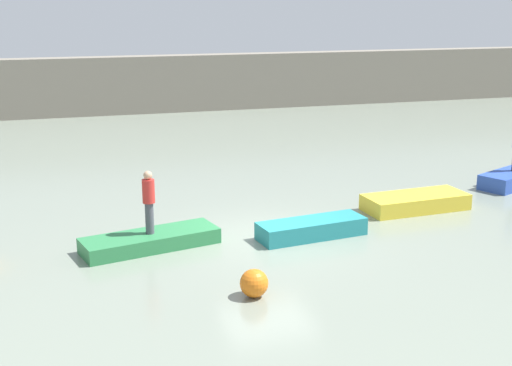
% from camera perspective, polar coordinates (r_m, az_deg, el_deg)
% --- Properties ---
extents(ground_plane, '(120.00, 120.00, 0.00)m').
position_cam_1_polar(ground_plane, '(19.16, 0.94, -4.42)').
color(ground_plane, gray).
extents(embankment_wall, '(80.00, 1.20, 3.14)m').
position_cam_1_polar(embankment_wall, '(40.17, -8.79, 7.87)').
color(embankment_wall, gray).
rests_on(embankment_wall, ground_plane).
extents(rowboat_green, '(3.70, 1.88, 0.40)m').
position_cam_1_polar(rowboat_green, '(18.53, -8.51, -4.62)').
color(rowboat_green, '#2D7F47').
rests_on(rowboat_green, ground_plane).
extents(rowboat_teal, '(3.07, 1.32, 0.48)m').
position_cam_1_polar(rowboat_teal, '(19.19, 4.51, -3.68)').
color(rowboat_teal, teal).
rests_on(rowboat_teal, ground_plane).
extents(rowboat_yellow, '(3.26, 1.51, 0.48)m').
position_cam_1_polar(rowboat_yellow, '(22.10, 12.73, -1.51)').
color(rowboat_yellow, gold).
rests_on(rowboat_yellow, ground_plane).
extents(person_red_shirt, '(0.32, 0.32, 1.66)m').
position_cam_1_polar(person_red_shirt, '(18.19, -8.64, -1.29)').
color(person_red_shirt, '#4C4C56').
rests_on(person_red_shirt, rowboat_green).
extents(mooring_buoy, '(0.62, 0.62, 0.62)m').
position_cam_1_polar(mooring_buoy, '(15.42, -0.16, -8.09)').
color(mooring_buoy, orange).
rests_on(mooring_buoy, ground_plane).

